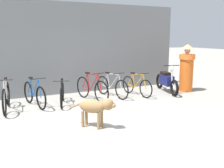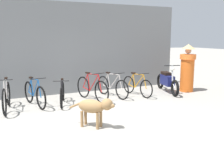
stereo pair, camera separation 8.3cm
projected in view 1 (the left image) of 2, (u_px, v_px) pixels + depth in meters
name	position (u px, v px, depth m)	size (l,w,h in m)	color
ground_plane	(102.00, 119.00, 6.55)	(60.00, 60.00, 0.00)	#9E998E
shop_wall_back	(63.00, 49.00, 9.21)	(9.20, 0.20, 3.21)	slate
bicycle_0	(6.00, 97.00, 7.26)	(0.46, 1.76, 0.93)	black
bicycle_1	(34.00, 94.00, 7.70)	(0.48, 1.62, 0.88)	black
bicycle_2	(62.00, 94.00, 7.92)	(0.60, 1.51, 0.79)	black
bicycle_3	(92.00, 89.00, 8.37)	(0.52, 1.72, 0.93)	black
bicycle_4	(112.00, 87.00, 8.89)	(0.51, 1.66, 0.86)	black
bicycle_5	(137.00, 86.00, 9.10)	(0.46, 1.57, 0.82)	black
motorcycle	(167.00, 81.00, 9.62)	(0.69, 1.93, 1.04)	black
stray_dog	(95.00, 107.00, 5.89)	(0.84, 0.93, 0.71)	#997247
person_in_robes	(187.00, 68.00, 9.70)	(0.77, 0.77, 1.75)	orange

